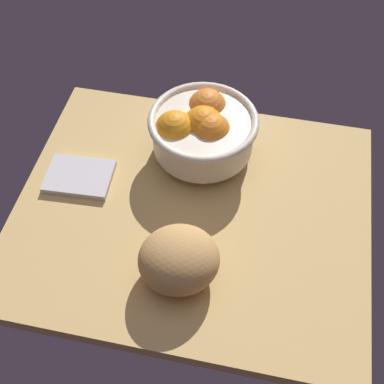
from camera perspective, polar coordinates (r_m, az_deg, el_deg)
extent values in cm
cube|color=tan|center=(99.91, 0.00, -2.38)|extent=(67.26, 56.72, 3.00)
cylinder|color=beige|center=(106.78, 1.18, 4.80)|extent=(9.44, 9.44, 2.31)
cylinder|color=beige|center=(103.37, 1.23, 6.52)|extent=(20.19, 20.19, 6.98)
torus|color=beige|center=(100.87, 1.26, 7.89)|extent=(21.79, 21.79, 1.60)
sphere|color=orange|center=(101.23, -1.90, 6.71)|extent=(8.34, 8.34, 8.34)
sphere|color=orange|center=(101.01, 2.07, 6.55)|extent=(8.14, 8.14, 8.14)
sphere|color=orange|center=(105.70, 1.68, 9.17)|extent=(8.21, 8.21, 8.21)
sphere|color=orange|center=(102.06, 1.24, 7.22)|extent=(8.37, 8.37, 8.37)
ellipsoid|color=tan|center=(87.17, -1.46, -7.47)|extent=(17.56, 17.01, 9.74)
cube|color=silver|center=(105.04, -12.35, 1.67)|extent=(13.46, 10.11, 1.32)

